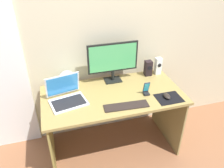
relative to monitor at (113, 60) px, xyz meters
name	(u,v)px	position (x,y,z in m)	size (l,w,h in m)	color
ground_plane	(113,146)	(-0.08, -0.26, -0.99)	(8.00, 8.00, 0.00)	brown
wall_back	(102,31)	(-0.08, 0.16, 0.26)	(6.00, 0.04, 2.50)	beige
desk	(113,106)	(-0.08, -0.26, -0.40)	(1.41, 0.71, 0.74)	olive
monitor	(113,60)	(0.00, 0.00, 0.00)	(0.54, 0.14, 0.44)	black
speaker_right	(158,66)	(0.54, 0.01, -0.15)	(0.07, 0.07, 0.20)	white
speaker_near_monitor	(148,68)	(0.42, 0.01, -0.16)	(0.08, 0.08, 0.17)	black
laptop	(67,96)	(-0.53, -0.25, -0.20)	(0.38, 0.34, 0.24)	silver
fishbowl	(67,79)	(-0.49, 0.02, -0.16)	(0.18, 0.18, 0.18)	silver
keyboard_external	(126,106)	(-0.01, -0.49, -0.25)	(0.42, 0.11, 0.01)	black
mousepad	(169,98)	(0.43, -0.48, -0.25)	(0.25, 0.20, 0.00)	black
mouse	(167,96)	(0.41, -0.47, -0.23)	(0.06, 0.10, 0.04)	black
phone_in_dock	(146,90)	(0.24, -0.35, -0.20)	(0.06, 0.06, 0.14)	black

